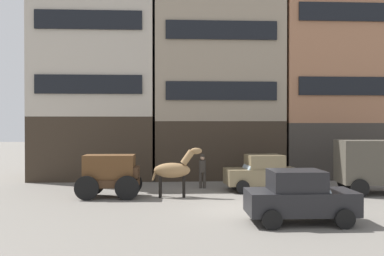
{
  "coord_description": "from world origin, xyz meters",
  "views": [
    {
      "loc": [
        -2.71,
        -16.03,
        3.45
      ],
      "look_at": [
        -1.8,
        2.12,
        3.23
      ],
      "focal_mm": 37.89,
      "sensor_mm": 36.0,
      "label": 1
    }
  ],
  "objects_px": {
    "sedan_dark": "(262,173)",
    "fire_hydrant_curbside": "(89,179)",
    "cargo_wagon": "(111,173)",
    "delivery_truck_near": "(380,165)",
    "draft_horse": "(174,170)",
    "pedestrian_officer": "(202,170)",
    "sedan_light": "(299,197)"
  },
  "relations": [
    {
      "from": "sedan_light",
      "to": "pedestrian_officer",
      "type": "distance_m",
      "value": 8.13
    },
    {
      "from": "draft_horse",
      "to": "fire_hydrant_curbside",
      "type": "relative_size",
      "value": 2.83
    },
    {
      "from": "cargo_wagon",
      "to": "sedan_light",
      "type": "relative_size",
      "value": 0.79
    },
    {
      "from": "draft_horse",
      "to": "fire_hydrant_curbside",
      "type": "xyz_separation_m",
      "value": [
        -4.57,
        3.06,
        -0.84
      ]
    },
    {
      "from": "cargo_wagon",
      "to": "delivery_truck_near",
      "type": "bearing_deg",
      "value": 1.63
    },
    {
      "from": "sedan_light",
      "to": "fire_hydrant_curbside",
      "type": "distance_m",
      "value": 12.1
    },
    {
      "from": "delivery_truck_near",
      "to": "draft_horse",
      "type": "bearing_deg",
      "value": -177.89
    },
    {
      "from": "cargo_wagon",
      "to": "fire_hydrant_curbside",
      "type": "relative_size",
      "value": 3.53
    },
    {
      "from": "draft_horse",
      "to": "sedan_dark",
      "type": "bearing_deg",
      "value": 19.4
    },
    {
      "from": "cargo_wagon",
      "to": "sedan_light",
      "type": "bearing_deg",
      "value": -35.58
    },
    {
      "from": "sedan_dark",
      "to": "fire_hydrant_curbside",
      "type": "bearing_deg",
      "value": 170.79
    },
    {
      "from": "pedestrian_officer",
      "to": "fire_hydrant_curbside",
      "type": "relative_size",
      "value": 2.16
    },
    {
      "from": "delivery_truck_near",
      "to": "pedestrian_officer",
      "type": "height_order",
      "value": "delivery_truck_near"
    },
    {
      "from": "sedan_dark",
      "to": "fire_hydrant_curbside",
      "type": "relative_size",
      "value": 4.6
    },
    {
      "from": "delivery_truck_near",
      "to": "sedan_light",
      "type": "xyz_separation_m",
      "value": [
        -5.79,
        -5.54,
        -0.51
      ]
    },
    {
      "from": "draft_horse",
      "to": "cargo_wagon",
      "type": "bearing_deg",
      "value": 179.98
    },
    {
      "from": "delivery_truck_near",
      "to": "sedan_dark",
      "type": "bearing_deg",
      "value": 167.64
    },
    {
      "from": "pedestrian_officer",
      "to": "delivery_truck_near",
      "type": "bearing_deg",
      "value": -13.79
    },
    {
      "from": "fire_hydrant_curbside",
      "to": "sedan_light",
      "type": "bearing_deg",
      "value": -42.93
    },
    {
      "from": "cargo_wagon",
      "to": "delivery_truck_near",
      "type": "xyz_separation_m",
      "value": [
        13.02,
        0.37,
        0.28
      ]
    },
    {
      "from": "cargo_wagon",
      "to": "draft_horse",
      "type": "height_order",
      "value": "draft_horse"
    },
    {
      "from": "draft_horse",
      "to": "pedestrian_officer",
      "type": "relative_size",
      "value": 1.31
    },
    {
      "from": "draft_horse",
      "to": "sedan_dark",
      "type": "relative_size",
      "value": 0.61
    },
    {
      "from": "cargo_wagon",
      "to": "fire_hydrant_curbside",
      "type": "xyz_separation_m",
      "value": [
        -1.62,
        3.06,
        -0.72
      ]
    },
    {
      "from": "draft_horse",
      "to": "pedestrian_officer",
      "type": "bearing_deg",
      "value": 58.57
    },
    {
      "from": "draft_horse",
      "to": "pedestrian_officer",
      "type": "distance_m",
      "value": 2.91
    },
    {
      "from": "cargo_wagon",
      "to": "delivery_truck_near",
      "type": "distance_m",
      "value": 13.03
    },
    {
      "from": "cargo_wagon",
      "to": "sedan_dark",
      "type": "xyz_separation_m",
      "value": [
        7.46,
        1.59,
        -0.23
      ]
    },
    {
      "from": "draft_horse",
      "to": "sedan_light",
      "type": "distance_m",
      "value": 6.73
    },
    {
      "from": "delivery_truck_near",
      "to": "sedan_light",
      "type": "distance_m",
      "value": 8.03
    },
    {
      "from": "draft_horse",
      "to": "sedan_dark",
      "type": "distance_m",
      "value": 4.8
    },
    {
      "from": "sedan_dark",
      "to": "draft_horse",
      "type": "bearing_deg",
      "value": -160.6
    }
  ]
}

